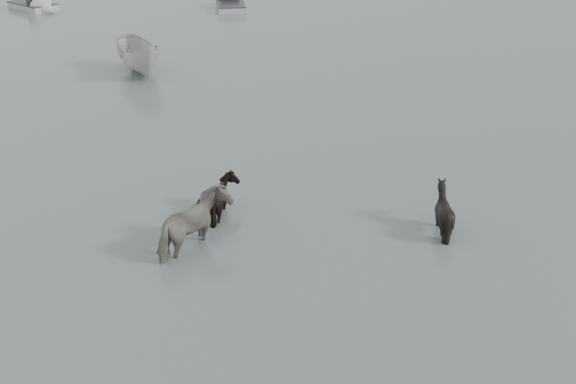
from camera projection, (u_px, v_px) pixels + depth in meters
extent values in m
plane|color=#51615D|center=(298.00, 240.00, 16.89)|extent=(140.00, 140.00, 0.00)
imported|color=black|center=(193.00, 214.00, 16.21)|extent=(2.23, 1.65, 1.72)
imported|color=black|center=(225.00, 191.00, 17.85)|extent=(1.43, 1.55, 1.30)
imported|color=black|center=(444.00, 203.00, 17.11)|extent=(1.42, 1.30, 1.40)
imported|color=#B7B8B3|center=(139.00, 55.00, 30.03)|extent=(2.33, 4.21, 1.54)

